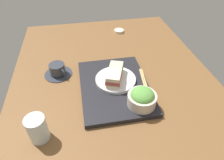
{
  "coord_description": "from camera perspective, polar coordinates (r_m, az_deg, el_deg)",
  "views": [
    {
      "loc": [
        -72.55,
        14.72,
        63.06
      ],
      "look_at": [
        -5.2,
        2.19,
        5.0
      ],
      "focal_mm": 31.77,
      "sensor_mm": 36.0,
      "label": 1
    }
  ],
  "objects": [
    {
      "name": "sandwich_near",
      "position": [
        0.88,
        0.51,
        0.38
      ],
      "size": [
        9.77,
        8.82,
        5.45
      ],
      "color": "beige",
      "rests_on": "sandwich_plate"
    },
    {
      "name": "chopsticks_pair",
      "position": [
        0.94,
        9.27,
        -0.59
      ],
      "size": [
        19.58,
        3.75,
        0.7
      ],
      "color": "tan",
      "rests_on": "serving_tray"
    },
    {
      "name": "coffee_cup",
      "position": [
        1.03,
        -15.35,
        2.71
      ],
      "size": [
        13.83,
        13.83,
        6.07
      ],
      "color": "#333842",
      "rests_on": "ground_plane"
    },
    {
      "name": "sandwich_far",
      "position": [
        0.94,
        1.12,
        2.96
      ],
      "size": [
        9.46,
        8.66,
        4.99
      ],
      "color": "beige",
      "rests_on": "sandwich_plate"
    },
    {
      "name": "small_sauce_dish",
      "position": [
        1.41,
        2.04,
        13.95
      ],
      "size": [
        6.51,
        6.51,
        1.52
      ],
      "primitive_type": "cylinder",
      "color": "silver",
      "rests_on": "ground_plane"
    },
    {
      "name": "salad_bowl",
      "position": [
        0.81,
        8.64,
        -5.12
      ],
      "size": [
        11.86,
        11.86,
        7.83
      ],
      "color": "beige",
      "rests_on": "serving_tray"
    },
    {
      "name": "ground_plane",
      "position": [
        0.98,
        0.7,
        -0.81
      ],
      "size": [
        140.0,
        100.0,
        3.0
      ],
      "primitive_type": "cube",
      "color": "brown"
    },
    {
      "name": "drinking_glass",
      "position": [
        0.76,
        -20.67,
        -12.99
      ],
      "size": [
        7.09,
        7.09,
        10.43
      ],
      "primitive_type": "cylinder",
      "color": "silver",
      "rests_on": "ground_plane"
    },
    {
      "name": "serving_tray",
      "position": [
        0.92,
        0.71,
        -1.84
      ],
      "size": [
        41.87,
        31.06,
        2.15
      ],
      "primitive_type": "cube",
      "color": "black",
      "rests_on": "ground_plane"
    },
    {
      "name": "sandwich_plate",
      "position": [
        0.93,
        0.81,
        0.1
      ],
      "size": [
        19.03,
        19.03,
        1.46
      ],
      "primitive_type": "cylinder",
      "color": "silver",
      "rests_on": "serving_tray"
    }
  ]
}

